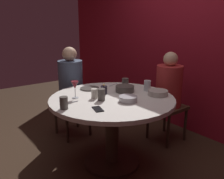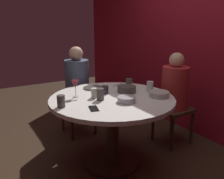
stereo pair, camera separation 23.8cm
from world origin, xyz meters
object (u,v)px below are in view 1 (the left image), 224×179
at_px(dinner_plate, 90,88).
at_px(bowl_serving_large, 128,99).
at_px(wine_glass, 75,86).
at_px(bowl_small_white, 158,93).
at_px(cell_phone, 98,109).
at_px(candle_holder, 104,90).
at_px(seated_diner_left, 71,83).
at_px(seated_diner_back, 169,87).
at_px(dining_table, 112,112).
at_px(bowl_salad_center, 125,89).
at_px(cup_near_candle, 94,94).
at_px(cup_far_edge, 125,82).
at_px(cup_by_right_diner, 64,103).
at_px(cup_center_front, 147,86).
at_px(cup_by_left_diner, 101,95).

height_order(dinner_plate, bowl_serving_large, bowl_serving_large).
height_order(wine_glass, bowl_small_white, wine_glass).
xyz_separation_m(cell_phone, bowl_serving_large, (-0.01, 0.36, 0.02)).
relative_size(candle_holder, dinner_plate, 0.50).
bearing_deg(seated_diner_left, seated_diner_back, 45.68).
xyz_separation_m(dining_table, bowl_salad_center, (-0.07, 0.23, 0.20)).
xyz_separation_m(bowl_salad_center, cup_near_candle, (-0.01, -0.40, 0.01)).
bearing_deg(bowl_salad_center, cup_near_candle, -91.24).
bearing_deg(bowl_serving_large, cell_phone, -89.19).
height_order(cell_phone, cup_far_edge, cup_far_edge).
bearing_deg(cup_near_candle, cup_far_edge, 107.38).
relative_size(dining_table, bowl_salad_center, 6.26).
height_order(seated_diner_back, dinner_plate, seated_diner_back).
relative_size(seated_diner_back, bowl_salad_center, 5.67).
xyz_separation_m(dining_table, cell_phone, (0.21, -0.32, 0.17)).
xyz_separation_m(cup_near_candle, cup_far_edge, (-0.18, 0.56, -0.00)).
bearing_deg(cup_by_right_diner, bowl_salad_center, 96.25).
bearing_deg(wine_glass, seated_diner_back, 80.70).
bearing_deg(candle_holder, dinner_plate, -177.24).
relative_size(cup_near_candle, cup_by_right_diner, 0.89).
xyz_separation_m(seated_diner_left, cell_phone, (1.09, -0.32, 0.02)).
distance_m(candle_holder, dinner_plate, 0.26).
bearing_deg(bowl_salad_center, bowl_serving_large, -35.65).
xyz_separation_m(bowl_small_white, cup_far_edge, (-0.50, -0.02, 0.02)).
distance_m(dinner_plate, bowl_small_white, 0.78).
height_order(dinner_plate, cup_center_front, cup_center_front).
xyz_separation_m(dining_table, cup_by_left_diner, (0.02, -0.15, 0.22)).
bearing_deg(dinner_plate, cup_by_left_diner, -17.77).
bearing_deg(seated_diner_left, wine_glass, -24.67).
xyz_separation_m(dinner_plate, bowl_salad_center, (0.33, 0.24, 0.03)).
height_order(seated_diner_back, cell_phone, seated_diner_back).
bearing_deg(cup_center_front, dinner_plate, -134.02).
height_order(cup_center_front, cup_far_edge, cup_center_front).
height_order(seated_diner_back, cup_far_edge, seated_diner_back).
height_order(bowl_salad_center, cup_by_left_diner, cup_by_left_diner).
distance_m(seated_diner_left, seated_diner_back, 1.26).
bearing_deg(cup_center_front, cup_far_edge, -168.75).
bearing_deg(dining_table, seated_diner_left, 180.00).
distance_m(dining_table, cup_far_edge, 0.52).
relative_size(dining_table, candle_holder, 11.64).
height_order(cup_near_candle, cup_center_front, cup_center_front).
bearing_deg(cell_phone, dining_table, 49.60).
xyz_separation_m(bowl_serving_large, bowl_small_white, (0.04, 0.38, 0.00)).
xyz_separation_m(bowl_small_white, cup_near_candle, (-0.32, -0.58, 0.02)).
relative_size(candle_holder, cup_center_front, 0.94).
bearing_deg(wine_glass, cup_far_edge, 94.32).
relative_size(bowl_serving_large, cup_by_right_diner, 1.60).
xyz_separation_m(bowl_salad_center, cup_far_edge, (-0.18, 0.17, 0.01)).
xyz_separation_m(bowl_serving_large, cup_by_left_diner, (-0.18, -0.18, 0.03)).
xyz_separation_m(seated_diner_back, cup_by_right_diner, (0.02, -1.45, 0.10)).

